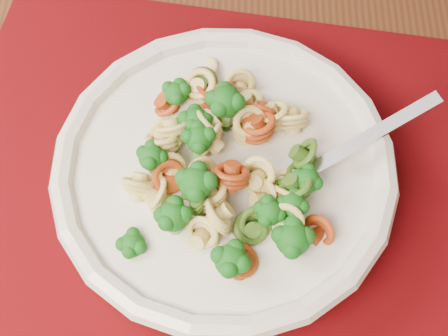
# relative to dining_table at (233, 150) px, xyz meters

# --- Properties ---
(dining_table) EXTENTS (1.68, 1.22, 0.70)m
(dining_table) POSITION_rel_dining_table_xyz_m (0.00, 0.00, 0.00)
(dining_table) COLOR #4C2A15
(dining_table) RESTS_ON ground
(placemat) EXTENTS (0.50, 0.39, 0.00)m
(placemat) POSITION_rel_dining_table_xyz_m (0.00, -0.08, 0.08)
(placemat) COLOR #52030A
(placemat) RESTS_ON dining_table
(pasta_bowl) EXTENTS (0.29, 0.29, 0.05)m
(pasta_bowl) POSITION_rel_dining_table_xyz_m (0.01, -0.09, 0.11)
(pasta_bowl) COLOR white
(pasta_bowl) RESTS_ON placemat
(pasta_broccoli_heap) EXTENTS (0.24, 0.24, 0.06)m
(pasta_broccoli_heap) POSITION_rel_dining_table_xyz_m (0.01, -0.09, 0.13)
(pasta_broccoli_heap) COLOR #EFC976
(pasta_broccoli_heap) RESTS_ON pasta_bowl
(fork) EXTENTS (0.16, 0.12, 0.08)m
(fork) POSITION_rel_dining_table_xyz_m (0.06, -0.09, 0.13)
(fork) COLOR silver
(fork) RESTS_ON pasta_bowl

